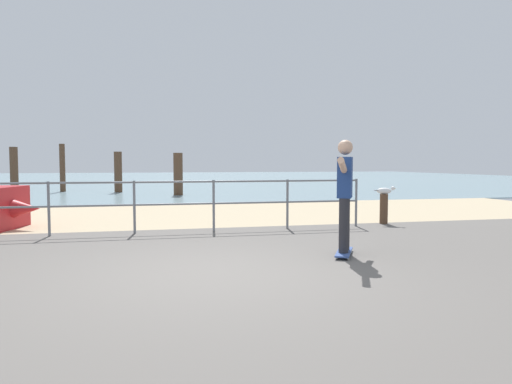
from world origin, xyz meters
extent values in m
cube|color=#605B56|center=(0.00, -1.00, 0.00)|extent=(24.00, 10.00, 0.04)
cube|color=tan|center=(0.00, 7.00, 0.00)|extent=(24.00, 6.00, 0.04)
cube|color=#75939E|center=(0.00, 35.00, 0.00)|extent=(72.00, 50.00, 0.04)
cylinder|color=slate|center=(-2.57, 3.60, 0.53)|extent=(0.05, 0.05, 1.05)
cylinder|color=slate|center=(-1.02, 3.60, 0.53)|extent=(0.05, 0.05, 1.05)
cylinder|color=slate|center=(0.53, 3.60, 0.53)|extent=(0.05, 0.05, 1.05)
cylinder|color=slate|center=(2.08, 3.60, 0.53)|extent=(0.05, 0.05, 1.05)
cylinder|color=slate|center=(3.63, 3.60, 0.53)|extent=(0.05, 0.05, 1.05)
cylinder|color=slate|center=(-1.80, 3.60, 1.02)|extent=(10.86, 0.04, 0.04)
cylinder|color=slate|center=(-1.80, 3.60, 0.58)|extent=(10.86, 0.04, 0.04)
cone|color=#B21E23|center=(-3.48, 4.75, 0.45)|extent=(1.25, 1.00, 0.77)
cube|color=#334C8C|center=(2.09, 0.68, 0.07)|extent=(0.55, 0.80, 0.02)
cylinder|color=silver|center=(2.15, 0.96, 0.03)|extent=(0.05, 0.07, 0.06)
cylinder|color=silver|center=(2.29, 0.89, 0.03)|extent=(0.05, 0.07, 0.06)
cylinder|color=silver|center=(1.89, 0.47, 0.03)|extent=(0.05, 0.07, 0.06)
cylinder|color=silver|center=(2.03, 0.39, 0.03)|extent=(0.05, 0.07, 0.06)
cylinder|color=#26262B|center=(2.15, 0.78, 0.48)|extent=(0.14, 0.14, 0.80)
cylinder|color=#26262B|center=(2.03, 0.57, 0.48)|extent=(0.14, 0.14, 0.80)
cube|color=navy|center=(2.09, 0.68, 1.18)|extent=(0.35, 0.41, 0.60)
sphere|color=tan|center=(2.09, 0.68, 1.62)|extent=(0.22, 0.22, 0.22)
cylinder|color=tan|center=(2.30, 1.07, 1.36)|extent=(0.34, 0.53, 0.23)
cylinder|color=tan|center=(1.88, 0.28, 1.36)|extent=(0.34, 0.53, 0.23)
cylinder|color=#513826|center=(4.42, 3.84, 0.35)|extent=(0.18, 0.18, 0.69)
ellipsoid|color=white|center=(4.42, 3.84, 0.76)|extent=(0.35, 0.26, 0.14)
sphere|color=white|center=(4.60, 3.76, 0.82)|extent=(0.09, 0.09, 0.09)
cone|color=gold|center=(4.64, 3.74, 0.82)|extent=(0.06, 0.04, 0.02)
cube|color=slate|center=(4.28, 3.91, 0.77)|extent=(0.14, 0.12, 0.02)
cylinder|color=#513826|center=(-7.37, 19.78, 1.09)|extent=(0.39, 0.39, 2.18)
cylinder|color=#513826|center=(-4.76, 17.88, 1.14)|extent=(0.25, 0.25, 2.28)
cylinder|color=#513826|center=(-2.16, 16.80, 0.95)|extent=(0.36, 0.36, 1.90)
cylinder|color=#513826|center=(0.45, 14.26, 0.90)|extent=(0.39, 0.39, 1.81)
camera|label=1|loc=(-0.71, -5.73, 1.40)|focal=32.75mm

